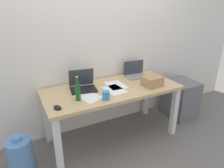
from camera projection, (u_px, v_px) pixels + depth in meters
name	position (u px, v px, depth m)	size (l,w,h in m)	color
ground_plane	(112.00, 136.00, 2.76)	(8.00, 8.00, 0.00)	slate
back_wall	(97.00, 36.00, 2.63)	(5.20, 0.08, 2.60)	silver
desk	(112.00, 95.00, 2.53)	(1.68, 0.75, 0.72)	tan
laptop_left	(83.00, 85.00, 2.43)	(0.34, 0.30, 0.23)	black
laptop_right	(136.00, 73.00, 2.86)	(0.32, 0.24, 0.21)	gray
beer_bottle	(78.00, 91.00, 2.14)	(0.06, 0.06, 0.27)	#1E5123
computer_mouse	(57.00, 107.00, 1.98)	(0.06, 0.10, 0.03)	black
cardboard_box	(152.00, 81.00, 2.53)	(0.22, 0.19, 0.12)	tan
coffee_mug	(106.00, 95.00, 2.17)	(0.08, 0.08, 0.10)	#338CC6
paper_sheet_near_back	(116.00, 85.00, 2.57)	(0.21, 0.30, 0.00)	white
paper_sheet_front_left	(89.00, 97.00, 2.25)	(0.21, 0.30, 0.00)	white
paper_sheet_center	(114.00, 90.00, 2.43)	(0.21, 0.30, 0.00)	white
water_cooler_jug	(21.00, 156.00, 2.12)	(0.26, 0.26, 0.44)	#598CC6
filing_cabinet	(180.00, 98.00, 3.19)	(0.40, 0.48, 0.58)	slate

